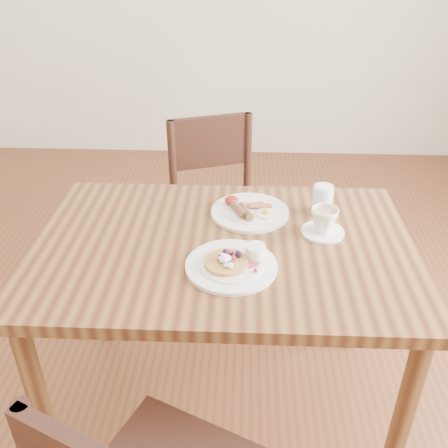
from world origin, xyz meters
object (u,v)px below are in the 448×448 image
Objects in this scene: breakfast_plate at (249,211)px; water_glass at (322,200)px; chair_far at (218,207)px; pancake_plate at (233,263)px; teacup_saucer at (324,222)px; dining_table at (224,268)px.

water_glass is at bearing 3.87° from breakfast_plate.
chair_far is at bearing 105.00° from breakfast_plate.
chair_far reaches higher than breakfast_plate.
pancake_plate is 0.35m from teacup_saucer.
teacup_saucer reaches higher than breakfast_plate.
chair_far reaches higher than water_glass.
teacup_saucer reaches higher than dining_table.
teacup_saucer is at bearing 13.07° from dining_table.
water_glass is at bearing 48.09° from pancake_plate.
pancake_plate is 1.00× the size of breakfast_plate.
breakfast_plate is 2.62× the size of water_glass.
chair_far is 3.26× the size of pancake_plate.
breakfast_plate is at bearing 154.81° from teacup_saucer.
dining_table is at bearing -166.93° from teacup_saucer.
teacup_saucer is at bearing -25.19° from breakfast_plate.
water_glass is (0.25, 0.02, 0.04)m from breakfast_plate.
pancake_plate is 1.93× the size of teacup_saucer.
water_glass is (0.30, 0.33, 0.04)m from pancake_plate.
water_glass reaches higher than pancake_plate.
chair_far is 0.78m from teacup_saucer.
teacup_saucer is (0.29, 0.20, 0.03)m from pancake_plate.
pancake_plate is 0.45m from water_glass.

